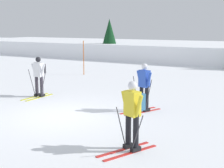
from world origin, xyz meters
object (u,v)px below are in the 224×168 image
(trail_marker_pole, at_px, (84,58))
(conifer_far_right, at_px, (109,35))
(skier_yellow, at_px, (133,112))
(skier_white, at_px, (39,75))
(skier_blue, at_px, (144,86))

(trail_marker_pole, xyz_separation_m, conifer_far_right, (-3.52, 9.19, 1.14))
(skier_yellow, xyz_separation_m, skier_white, (-6.13, 3.45, 0.00))
(skier_blue, distance_m, conifer_far_right, 18.56)
(trail_marker_pole, bearing_deg, skier_blue, -41.85)
(conifer_far_right, bearing_deg, skier_yellow, -58.24)
(skier_white, bearing_deg, trail_marker_pole, 107.95)
(skier_blue, xyz_separation_m, trail_marker_pole, (-6.86, 6.14, 0.14))
(skier_white, relative_size, trail_marker_pole, 0.81)
(skier_white, relative_size, conifer_far_right, 0.47)
(skier_yellow, relative_size, conifer_far_right, 0.47)
(skier_blue, bearing_deg, skier_white, -179.55)
(skier_yellow, bearing_deg, conifer_far_right, 121.76)
(skier_yellow, distance_m, trail_marker_pole, 12.60)
(skier_white, distance_m, conifer_far_right, 16.38)
(skier_yellow, distance_m, skier_white, 7.04)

